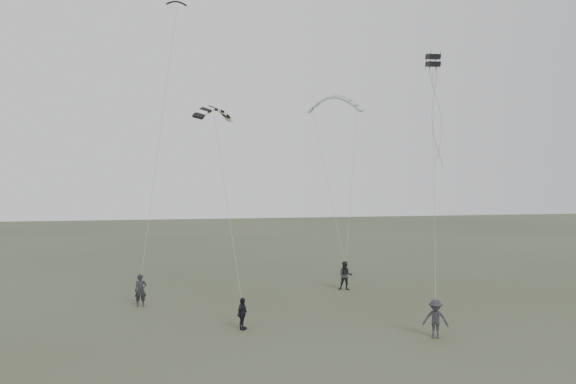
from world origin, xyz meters
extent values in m
plane|color=#3A432C|center=(0.00, 0.00, 0.00)|extent=(140.00, 140.00, 0.00)
imported|color=black|center=(-8.16, 5.83, 0.98)|extent=(0.78, 0.58, 1.95)
imported|color=#232328|center=(5.33, 8.35, 0.99)|extent=(1.13, 0.98, 1.98)
imported|color=black|center=(-2.55, -0.20, 0.82)|extent=(0.84, 1.04, 1.65)
imported|color=#2A292F|center=(6.64, -3.27, 0.94)|extent=(1.40, 1.18, 1.89)
camera|label=1|loc=(-5.07, -28.82, 8.10)|focal=35.00mm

